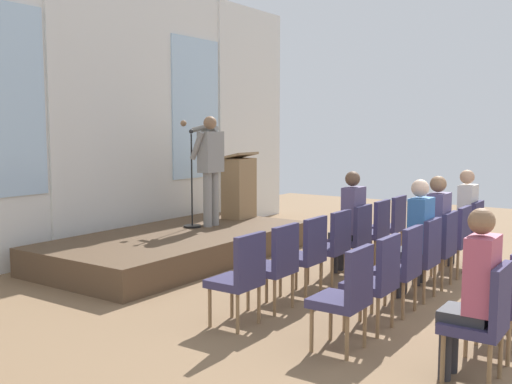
{
  "coord_description": "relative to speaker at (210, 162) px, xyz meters",
  "views": [
    {
      "loc": [
        -6.49,
        -0.48,
        1.94
      ],
      "look_at": [
        0.24,
        4.17,
        1.07
      ],
      "focal_mm": 41.19,
      "sensor_mm": 36.0,
      "label": 1
    }
  ],
  "objects": [
    {
      "name": "chair_r0_c0",
      "position": [
        -2.74,
        -2.61,
        -0.88
      ],
      "size": [
        0.46,
        0.44,
        0.94
      ],
      "color": "olive",
      "rests_on": "ground"
    },
    {
      "name": "chair_r0_c6",
      "position": [
        1.15,
        -2.61,
        -0.88
      ],
      "size": [
        0.46,
        0.44,
        0.94
      ],
      "color": "olive",
      "rests_on": "ground"
    },
    {
      "name": "audience_r1_c4",
      "position": [
        -0.15,
        -3.68,
        -0.66
      ],
      "size": [
        0.36,
        0.39,
        1.38
      ],
      "color": "#2D2D33",
      "rests_on": "ground"
    },
    {
      "name": "chair_r0_c5",
      "position": [
        0.5,
        -2.61,
        -0.88
      ],
      "size": [
        0.46,
        0.44,
        0.94
      ],
      "color": "olive",
      "rests_on": "ground"
    },
    {
      "name": "chair_r1_c4",
      "position": [
        -0.15,
        -3.76,
        -0.88
      ],
      "size": [
        0.46,
        0.44,
        0.94
      ],
      "color": "olive",
      "rests_on": "ground"
    },
    {
      "name": "chair_r1_c1",
      "position": [
        -2.09,
        -3.76,
        -0.88
      ],
      "size": [
        0.46,
        0.44,
        0.94
      ],
      "color": "olive",
      "rests_on": "ground"
    },
    {
      "name": "chair_r1_c6",
      "position": [
        1.15,
        -3.76,
        -0.88
      ],
      "size": [
        0.46,
        0.44,
        0.94
      ],
      "color": "olive",
      "rests_on": "ground"
    },
    {
      "name": "chair_r2_c0",
      "position": [
        -2.74,
        -4.9,
        -0.88
      ],
      "size": [
        0.46,
        0.44,
        0.94
      ],
      "color": "olive",
      "rests_on": "ground"
    },
    {
      "name": "audience_r1_c6",
      "position": [
        1.15,
        -3.68,
        -0.66
      ],
      "size": [
        0.36,
        0.39,
        1.38
      ],
      "color": "#2D2D33",
      "rests_on": "ground"
    },
    {
      "name": "chair_r1_c3",
      "position": [
        -0.79,
        -3.76,
        -0.88
      ],
      "size": [
        0.46,
        0.44,
        0.94
      ],
      "color": "olive",
      "rests_on": "ground"
    },
    {
      "name": "chair_r1_c2",
      "position": [
        -1.44,
        -3.76,
        -0.88
      ],
      "size": [
        0.46,
        0.44,
        0.94
      ],
      "color": "olive",
      "rests_on": "ground"
    },
    {
      "name": "chair_r0_c4",
      "position": [
        -0.15,
        -2.61,
        -0.88
      ],
      "size": [
        0.46,
        0.44,
        0.94
      ],
      "color": "olive",
      "rests_on": "ground"
    },
    {
      "name": "speaker",
      "position": [
        0.0,
        0.0,
        0.0
      ],
      "size": [
        0.5,
        0.69,
        1.76
      ],
      "color": "gray",
      "rests_on": "stage_platform"
    },
    {
      "name": "lectern",
      "position": [
        0.96,
        0.13,
        -0.47
      ],
      "size": [
        0.6,
        0.48,
        1.16
      ],
      "color": "#93724C",
      "rests_on": "stage_platform"
    },
    {
      "name": "mic_stand",
      "position": [
        -0.27,
        0.15,
        -0.69
      ],
      "size": [
        0.28,
        0.28,
        1.56
      ],
      "color": "black",
      "rests_on": "stage_platform"
    },
    {
      "name": "audience_r1_c3",
      "position": [
        -0.79,
        -3.68,
        -0.66
      ],
      "size": [
        0.36,
        0.39,
        1.38
      ],
      "color": "#2D2D33",
      "rests_on": "ground"
    },
    {
      "name": "chair_r0_c3",
      "position": [
        -0.79,
        -2.61,
        -0.88
      ],
      "size": [
        0.46,
        0.44,
        0.94
      ],
      "color": "olive",
      "rests_on": "ground"
    },
    {
      "name": "stage_platform",
      "position": [
        -0.79,
        -0.03,
        -1.22
      ],
      "size": [
        4.2,
        2.13,
        0.39
      ],
      "primitive_type": "cube",
      "color": "brown",
      "rests_on": "ground"
    },
    {
      "name": "rear_partition",
      "position": [
        -0.77,
        1.34,
        0.82
      ],
      "size": [
        9.83,
        0.14,
        4.47
      ],
      "color": "silver",
      "rests_on": "ground"
    },
    {
      "name": "audience_r2_c0",
      "position": [
        -2.74,
        -4.82,
        -0.67
      ],
      "size": [
        0.36,
        0.39,
        1.36
      ],
      "color": "#2D2D33",
      "rests_on": "ground"
    },
    {
      "name": "chair_r0_c2",
      "position": [
        -1.44,
        -2.61,
        -0.88
      ],
      "size": [
        0.46,
        0.44,
        0.94
      ],
      "color": "olive",
      "rests_on": "ground"
    },
    {
      "name": "audience_r0_c4",
      "position": [
        -0.15,
        -2.53,
        -0.65
      ],
      "size": [
        0.36,
        0.39,
        1.39
      ],
      "color": "#2D2D33",
      "rests_on": "ground"
    },
    {
      "name": "chair_r2_c1",
      "position": [
        -2.09,
        -4.9,
        -0.88
      ],
      "size": [
        0.46,
        0.44,
        0.94
      ],
      "color": "olive",
      "rests_on": "ground"
    },
    {
      "name": "chair_r0_c1",
      "position": [
        -2.09,
        -2.61,
        -0.88
      ],
      "size": [
        0.46,
        0.44,
        0.94
      ],
      "color": "olive",
      "rests_on": "ground"
    },
    {
      "name": "chair_r1_c5",
      "position": [
        0.5,
        -3.76,
        -0.88
      ],
      "size": [
        0.46,
        0.44,
        0.94
      ],
      "color": "olive",
      "rests_on": "ground"
    },
    {
      "name": "chair_r1_c0",
      "position": [
        -2.74,
        -3.76,
        -0.88
      ],
      "size": [
        0.46,
        0.44,
        0.94
      ],
      "color": "olive",
      "rests_on": "ground"
    }
  ]
}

